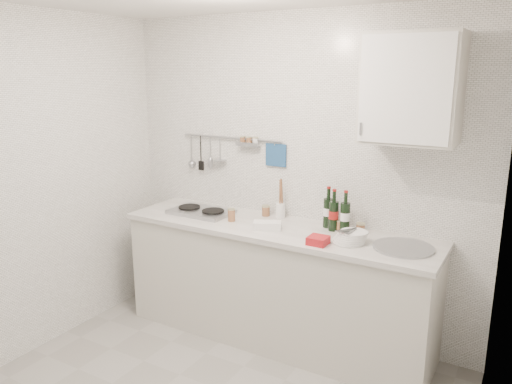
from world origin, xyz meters
TOP-DOWN VIEW (x-y plane):
  - back_wall at (0.00, 1.40)m, footprint 3.00×0.02m
  - wall_left at (-1.50, 0.00)m, footprint 0.02×2.80m
  - wall_right at (1.50, 0.00)m, footprint 0.02×2.80m
  - counter at (0.01, 1.10)m, footprint 2.44×0.64m
  - wall_rail at (-0.60, 1.37)m, footprint 0.98×0.09m
  - wall_cabinet at (0.90, 1.22)m, footprint 0.60×0.38m
  - plate_stack_hob at (-0.73, 1.17)m, footprint 0.25×0.25m
  - plate_stack_sink at (0.61, 1.04)m, footprint 0.24×0.23m
  - wine_bottles at (0.41, 1.24)m, footprint 0.23×0.13m
  - butter_dish at (-0.02, 1.00)m, footprint 0.23×0.18m
  - strawberry_punnet at (0.43, 0.89)m, footprint 0.13×0.13m
  - utensil_crock at (-0.08, 1.32)m, footprint 0.08×0.08m
  - jar_a at (-0.21, 1.31)m, footprint 0.07×0.07m
  - jar_b at (0.60, 1.26)m, footprint 0.07×0.07m
  - jar_c at (0.45, 1.24)m, footprint 0.06×0.06m
  - jar_d at (-0.37, 1.05)m, footprint 0.06×0.06m

SIDE VIEW (x-z plane):
  - counter at x=0.01m, z-range -0.05..0.92m
  - plate_stack_hob at x=-0.73m, z-range 0.92..0.94m
  - strawberry_punnet at x=0.43m, z-range 0.92..0.97m
  - butter_dish at x=-0.02m, z-range 0.92..0.98m
  - jar_b at x=0.60m, z-range 0.92..1.00m
  - plate_stack_sink at x=0.61m, z-range 0.92..1.01m
  - jar_c at x=0.45m, z-range 0.92..1.01m
  - jar_a at x=-0.21m, z-range 0.92..1.01m
  - jar_d at x=-0.37m, z-range 0.92..1.02m
  - utensil_crock at x=-0.08m, z-range 0.83..1.16m
  - wine_bottles at x=0.41m, z-range 0.92..1.23m
  - back_wall at x=0.00m, z-range 0.00..2.50m
  - wall_left at x=-1.50m, z-range 0.00..2.50m
  - wall_right at x=1.50m, z-range 0.00..2.50m
  - wall_rail at x=-0.60m, z-range 1.26..1.60m
  - wall_cabinet at x=0.90m, z-range 1.60..2.30m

